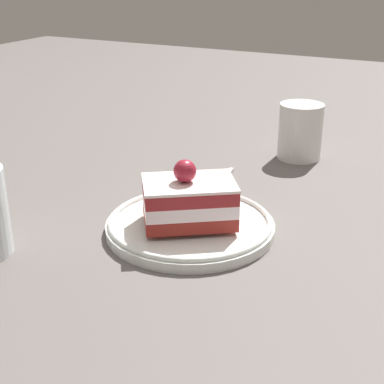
{
  "coord_description": "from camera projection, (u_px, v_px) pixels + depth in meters",
  "views": [
    {
      "loc": [
        -0.51,
        -0.28,
        0.29
      ],
      "look_at": [
        0.0,
        -0.02,
        0.05
      ],
      "focal_mm": 53.38,
      "sensor_mm": 36.0,
      "label": 1
    }
  ],
  "objects": [
    {
      "name": "ground_plane",
      "position": [
        176.0,
        228.0,
        0.65
      ],
      "size": [
        2.4,
        2.4,
        0.0
      ],
      "primitive_type": "plane",
      "color": "#58524F"
    },
    {
      "name": "dessert_plate",
      "position": [
        192.0,
        223.0,
        0.64
      ],
      "size": [
        0.19,
        0.19,
        0.02
      ],
      "color": "white",
      "rests_on": "ground_plane"
    },
    {
      "name": "cake_slice",
      "position": [
        189.0,
        200.0,
        0.62
      ],
      "size": [
        0.11,
        0.12,
        0.07
      ],
      "color": "maroon",
      "rests_on": "dessert_plate"
    },
    {
      "name": "fork",
      "position": [
        216.0,
        188.0,
        0.71
      ],
      "size": [
        0.13,
        0.02,
        0.0
      ],
      "color": "silver",
      "rests_on": "dessert_plate"
    },
    {
      "name": "drink_glass_far",
      "position": [
        300.0,
        135.0,
        0.85
      ],
      "size": [
        0.07,
        0.07,
        0.08
      ],
      "color": "white",
      "rests_on": "ground_plane"
    }
  ]
}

